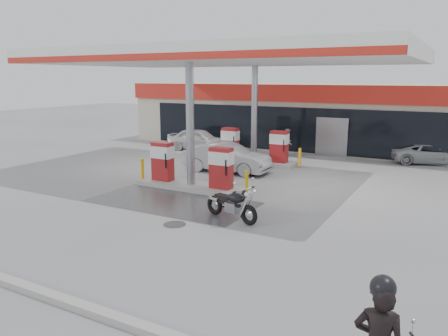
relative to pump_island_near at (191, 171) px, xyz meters
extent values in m
plane|color=gray|center=(0.00, -2.00, -0.71)|extent=(90.00, 90.00, 0.00)
cube|color=#4C4C4F|center=(0.50, -2.00, -0.71)|extent=(6.00, 3.00, 0.00)
cylinder|color=#38383A|center=(2.00, -4.00, -0.71)|extent=(0.70, 0.70, 0.01)
cube|color=#BAB39C|center=(0.00, 14.00, 1.29)|extent=(22.00, 8.00, 4.00)
cube|color=black|center=(0.00, 9.97, 0.69)|extent=(18.00, 0.10, 2.60)
cube|color=red|center=(0.00, 9.90, 2.79)|extent=(22.00, 0.25, 1.00)
cube|color=navy|center=(7.00, 9.85, 2.79)|extent=(3.50, 0.12, 0.80)
cube|color=gray|center=(3.00, 9.93, 0.39)|extent=(1.80, 0.14, 2.20)
cube|color=silver|center=(0.00, 3.00, 4.59)|extent=(16.00, 10.00, 0.60)
cube|color=red|center=(0.00, -1.95, 4.41)|extent=(16.00, 0.12, 0.24)
cube|color=red|center=(0.00, 7.95, 4.41)|extent=(16.00, 0.12, 0.24)
cylinder|color=gray|center=(0.00, 0.00, 1.88)|extent=(0.32, 0.32, 5.00)
cylinder|color=gray|center=(0.00, 6.00, 1.88)|extent=(0.32, 0.32, 5.00)
cube|color=#9E9E99|center=(0.00, 0.00, -0.62)|extent=(4.50, 1.30, 0.18)
cube|color=maroon|center=(-1.40, 0.00, 0.27)|extent=(0.85, 0.48, 1.60)
cube|color=maroon|center=(1.40, 0.00, 0.27)|extent=(0.85, 0.48, 1.60)
cube|color=silver|center=(-1.40, 0.00, 0.67)|extent=(0.88, 0.52, 0.50)
cube|color=silver|center=(1.40, 0.00, 0.67)|extent=(0.88, 0.52, 0.50)
cylinder|color=gold|center=(-2.50, 0.00, -0.17)|extent=(0.14, 0.14, 0.90)
cylinder|color=gold|center=(2.50, 0.00, -0.17)|extent=(0.14, 0.14, 0.90)
cube|color=#9E9E99|center=(0.00, 6.00, -0.62)|extent=(4.50, 1.30, 0.18)
cube|color=maroon|center=(-1.40, 6.00, 0.27)|extent=(0.85, 0.48, 1.60)
cube|color=maroon|center=(1.40, 6.00, 0.27)|extent=(0.85, 0.48, 1.60)
cube|color=silver|center=(-1.40, 6.00, 0.67)|extent=(0.88, 0.52, 0.50)
cube|color=silver|center=(1.40, 6.00, 0.67)|extent=(0.88, 0.52, 0.50)
cylinder|color=gold|center=(-2.50, 6.00, -0.17)|extent=(0.14, 0.14, 0.90)
cylinder|color=gold|center=(2.50, 6.00, -0.17)|extent=(0.14, 0.14, 0.90)
torus|color=black|center=(4.02, -2.95, -0.39)|extent=(0.66, 0.32, 0.65)
torus|color=black|center=(2.58, -2.54, -0.39)|extent=(0.66, 0.32, 0.65)
cube|color=gray|center=(3.34, -2.76, -0.30)|extent=(0.49, 0.37, 0.32)
cube|color=black|center=(3.18, -2.71, -0.19)|extent=(0.96, 0.37, 0.09)
ellipsoid|color=black|center=(3.50, -2.80, 0.05)|extent=(0.68, 0.50, 0.30)
cube|color=black|center=(2.98, -2.65, -0.02)|extent=(0.64, 0.41, 0.11)
cylinder|color=silver|center=(3.81, -2.89, 0.37)|extent=(0.26, 0.80, 0.04)
sphere|color=silver|center=(3.93, -2.93, 0.24)|extent=(0.19, 0.19, 0.19)
cylinder|color=silver|center=(2.86, -2.46, -0.41)|extent=(0.96, 0.35, 0.09)
imported|color=silver|center=(-4.78, 8.20, -0.05)|extent=(4.09, 2.15, 1.33)
imported|color=slate|center=(0.80, 8.80, 0.07)|extent=(0.62, 0.78, 1.56)
imported|color=#96979D|center=(-0.20, 3.45, -0.02)|extent=(4.20, 1.57, 1.37)
imported|color=black|center=(-8.56, 12.00, -0.14)|extent=(4.22, 2.68, 1.14)
imported|color=#A9ADB1|center=(8.03, 10.37, -0.19)|extent=(4.12, 2.95, 1.04)
camera|label=1|loc=(9.47, -14.41, 3.72)|focal=35.00mm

